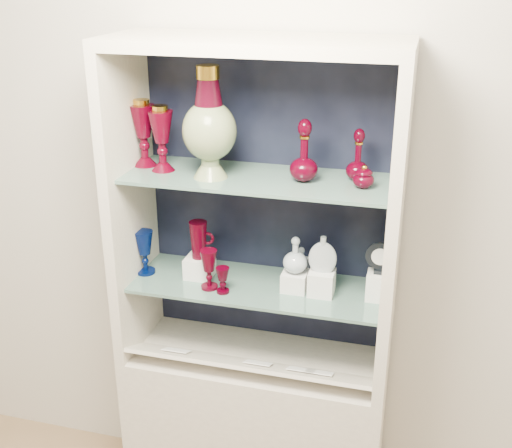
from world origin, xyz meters
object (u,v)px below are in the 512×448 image
(enamel_urn, at_px, (209,123))
(ruby_goblet_small, at_px, (223,280))
(ruby_goblet_tall, at_px, (209,269))
(clear_round_decanter, at_px, (295,256))
(pedestal_lamp_right, at_px, (162,139))
(flat_flask, at_px, (323,254))
(lidded_bowl, at_px, (364,176))
(cameo_medallion, at_px, (380,258))
(ruby_decanter_b, at_px, (304,149))
(clear_square_bottle, at_px, (301,264))
(cobalt_goblet, at_px, (145,252))
(pedestal_lamp_left, at_px, (143,133))
(ruby_decanter_a, at_px, (358,152))
(ruby_pitcher, at_px, (199,240))

(enamel_urn, bearing_deg, ruby_goblet_small, -43.44)
(ruby_goblet_tall, distance_m, clear_round_decanter, 0.32)
(pedestal_lamp_right, height_order, flat_flask, pedestal_lamp_right)
(lidded_bowl, distance_m, cameo_medallion, 0.31)
(pedestal_lamp_right, height_order, clear_round_decanter, pedestal_lamp_right)
(ruby_decanter_b, height_order, lidded_bowl, ruby_decanter_b)
(ruby_goblet_tall, xyz_separation_m, clear_square_bottle, (0.31, 0.14, -0.01))
(ruby_goblet_tall, height_order, clear_round_decanter, clear_round_decanter)
(clear_round_decanter, bearing_deg, flat_flask, -4.08)
(pedestal_lamp_right, height_order, lidded_bowl, pedestal_lamp_right)
(ruby_decanter_b, relative_size, cobalt_goblet, 1.32)
(cameo_medallion, bearing_deg, ruby_decanter_b, -178.71)
(pedestal_lamp_left, height_order, cobalt_goblet, pedestal_lamp_left)
(ruby_goblet_tall, bearing_deg, cameo_medallion, 7.52)
(ruby_decanter_a, relative_size, flat_flask, 1.45)
(clear_square_bottle, bearing_deg, ruby_goblet_small, -147.52)
(cobalt_goblet, relative_size, ruby_pitcher, 1.20)
(clear_round_decanter, bearing_deg, ruby_goblet_small, -160.30)
(pedestal_lamp_left, distance_m, enamel_urn, 0.29)
(lidded_bowl, relative_size, cobalt_goblet, 0.46)
(ruby_goblet_tall, bearing_deg, ruby_pitcher, 129.46)
(ruby_goblet_small, height_order, flat_flask, flat_flask)
(ruby_goblet_small, bearing_deg, ruby_decanter_b, 18.12)
(clear_round_decanter, bearing_deg, cobalt_goblet, -178.74)
(cobalt_goblet, bearing_deg, lidded_bowl, -0.40)
(lidded_bowl, distance_m, ruby_pitcher, 0.67)
(ruby_decanter_b, height_order, cameo_medallion, ruby_decanter_b)
(pedestal_lamp_left, relative_size, cameo_medallion, 2.00)
(flat_flask, bearing_deg, ruby_pitcher, 172.63)
(pedestal_lamp_left, xyz_separation_m, ruby_goblet_tall, (0.27, -0.10, -0.46))
(pedestal_lamp_right, relative_size, ruby_goblet_tall, 1.53)
(ruby_goblet_small, xyz_separation_m, ruby_pitcher, (-0.12, 0.10, 0.10))
(pedestal_lamp_right, distance_m, clear_round_decanter, 0.63)
(cobalt_goblet, bearing_deg, pedestal_lamp_left, 78.55)
(ruby_decanter_b, xyz_separation_m, ruby_goblet_small, (-0.27, -0.09, -0.48))
(ruby_goblet_small, bearing_deg, flat_flask, 13.20)
(enamel_urn, bearing_deg, pedestal_lamp_right, 171.01)
(clear_round_decanter, bearing_deg, pedestal_lamp_left, 176.98)
(pedestal_lamp_right, height_order, enamel_urn, enamel_urn)
(pedestal_lamp_left, bearing_deg, ruby_goblet_tall, -20.23)
(pedestal_lamp_left, xyz_separation_m, ruby_decanter_b, (0.59, -0.03, -0.01))
(cobalt_goblet, height_order, clear_round_decanter, clear_round_decanter)
(enamel_urn, relative_size, lidded_bowl, 4.74)
(pedestal_lamp_left, relative_size, lidded_bowl, 3.01)
(ruby_goblet_small, bearing_deg, pedestal_lamp_left, 160.07)
(ruby_goblet_tall, bearing_deg, ruby_decanter_b, 11.80)
(cameo_medallion, bearing_deg, pedestal_lamp_left, 177.62)
(lidded_bowl, bearing_deg, pedestal_lamp_left, 176.51)
(enamel_urn, height_order, ruby_decanter_a, enamel_urn)
(ruby_goblet_tall, xyz_separation_m, ruby_goblet_small, (0.06, -0.02, -0.03))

